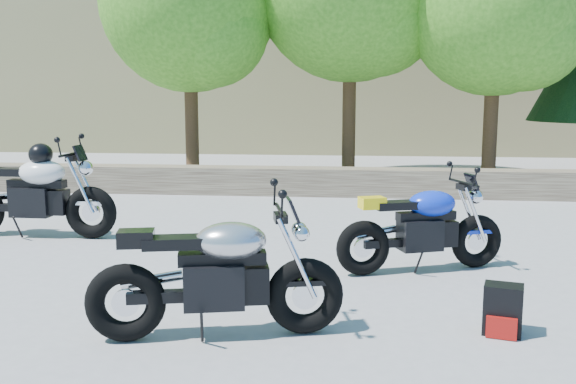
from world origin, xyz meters
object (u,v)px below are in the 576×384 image
object	(u,v)px
silver_bike	(218,276)
blue_bike	(423,229)
backpack	(503,310)
white_bike	(33,191)

from	to	relation	value
silver_bike	blue_bike	distance (m)	2.68
silver_bike	backpack	size ratio (longest dim) A/B	4.94
silver_bike	blue_bike	xyz separation A→B (m)	(1.73, 2.04, -0.02)
silver_bike	backpack	world-z (taller)	silver_bike
silver_bike	blue_bike	bearing A→B (deg)	36.76
silver_bike	white_bike	size ratio (longest dim) A/B	0.88
backpack	silver_bike	bearing A→B (deg)	-157.74
blue_bike	backpack	world-z (taller)	blue_bike
silver_bike	blue_bike	world-z (taller)	silver_bike
white_bike	backpack	world-z (taller)	white_bike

